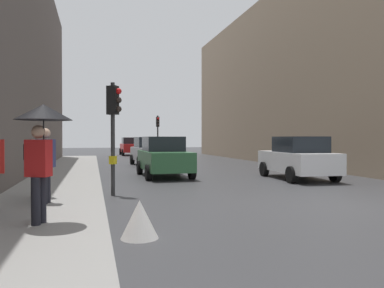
{
  "coord_description": "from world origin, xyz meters",
  "views": [
    {
      "loc": [
        -5.82,
        -8.36,
        1.7
      ],
      "look_at": [
        -1.3,
        9.08,
        1.42
      ],
      "focal_mm": 35.77,
      "sensor_mm": 36.0,
      "label": 1
    }
  ],
  "objects_px": {
    "traffic_light_near_right": "(114,118)",
    "warning_sign_triangle": "(140,219)",
    "car_green_estate": "(164,157)",
    "pedestrian_with_umbrella": "(42,130)",
    "pedestrian_with_grey_backpack": "(43,161)",
    "traffic_light_far_median": "(158,129)",
    "car_red_sedan": "(131,146)",
    "car_white_compact": "(298,158)",
    "car_silver_hatchback": "(150,151)",
    "pedestrian_with_black_backpack": "(39,159)"
  },
  "relations": [
    {
      "from": "traffic_light_near_right",
      "to": "warning_sign_triangle",
      "type": "relative_size",
      "value": 5.12
    },
    {
      "from": "traffic_light_near_right",
      "to": "car_green_estate",
      "type": "distance_m",
      "value": 5.85
    },
    {
      "from": "pedestrian_with_umbrella",
      "to": "warning_sign_triangle",
      "type": "bearing_deg",
      "value": -26.33
    },
    {
      "from": "car_green_estate",
      "to": "pedestrian_with_umbrella",
      "type": "distance_m",
      "value": 10.15
    },
    {
      "from": "pedestrian_with_grey_backpack",
      "to": "warning_sign_triangle",
      "type": "relative_size",
      "value": 2.72
    },
    {
      "from": "traffic_light_far_median",
      "to": "pedestrian_with_grey_backpack",
      "type": "distance_m",
      "value": 22.99
    },
    {
      "from": "pedestrian_with_umbrella",
      "to": "car_red_sedan",
      "type": "bearing_deg",
      "value": 81.72
    },
    {
      "from": "car_green_estate",
      "to": "pedestrian_with_grey_backpack",
      "type": "distance_m",
      "value": 8.14
    },
    {
      "from": "traffic_light_far_median",
      "to": "car_green_estate",
      "type": "bearing_deg",
      "value": -98.4
    },
    {
      "from": "car_red_sedan",
      "to": "pedestrian_with_grey_backpack",
      "type": "distance_m",
      "value": 29.04
    },
    {
      "from": "car_white_compact",
      "to": "car_silver_hatchback",
      "type": "bearing_deg",
      "value": 117.03
    },
    {
      "from": "traffic_light_far_median",
      "to": "car_silver_hatchback",
      "type": "distance_m",
      "value": 8.5
    },
    {
      "from": "car_white_compact",
      "to": "traffic_light_far_median",
      "type": "bearing_deg",
      "value": 99.51
    },
    {
      "from": "car_silver_hatchback",
      "to": "car_green_estate",
      "type": "relative_size",
      "value": 1.02
    },
    {
      "from": "traffic_light_far_median",
      "to": "car_green_estate",
      "type": "relative_size",
      "value": 0.85
    },
    {
      "from": "traffic_light_far_median",
      "to": "car_red_sedan",
      "type": "relative_size",
      "value": 0.85
    },
    {
      "from": "traffic_light_far_median",
      "to": "car_green_estate",
      "type": "height_order",
      "value": "traffic_light_far_median"
    },
    {
      "from": "traffic_light_near_right",
      "to": "pedestrian_with_black_backpack",
      "type": "xyz_separation_m",
      "value": [
        -1.93,
        -0.94,
        -1.13
      ]
    },
    {
      "from": "car_red_sedan",
      "to": "car_silver_hatchback",
      "type": "bearing_deg",
      "value": -90.9
    },
    {
      "from": "car_red_sedan",
      "to": "pedestrian_with_umbrella",
      "type": "distance_m",
      "value": 31.32
    },
    {
      "from": "car_white_compact",
      "to": "pedestrian_with_grey_backpack",
      "type": "xyz_separation_m",
      "value": [
        -9.31,
        -4.55,
        0.29
      ]
    },
    {
      "from": "traffic_light_near_right",
      "to": "warning_sign_triangle",
      "type": "xyz_separation_m",
      "value": [
        0.17,
        -5.01,
        -1.97
      ]
    },
    {
      "from": "traffic_light_far_median",
      "to": "pedestrian_with_black_backpack",
      "type": "height_order",
      "value": "traffic_light_far_median"
    },
    {
      "from": "pedestrian_with_grey_backpack",
      "to": "warning_sign_triangle",
      "type": "bearing_deg",
      "value": -58.93
    },
    {
      "from": "car_white_compact",
      "to": "car_red_sedan",
      "type": "xyz_separation_m",
      "value": [
        -4.54,
        24.1,
        0.0
      ]
    },
    {
      "from": "warning_sign_triangle",
      "to": "car_green_estate",
      "type": "bearing_deg",
      "value": 77.42
    },
    {
      "from": "car_green_estate",
      "to": "pedestrian_with_umbrella",
      "type": "xyz_separation_m",
      "value": [
        -3.9,
        -9.33,
        0.96
      ]
    },
    {
      "from": "traffic_light_far_median",
      "to": "car_green_estate",
      "type": "distance_m",
      "value": 15.29
    },
    {
      "from": "traffic_light_far_median",
      "to": "pedestrian_with_grey_backpack",
      "type": "relative_size",
      "value": 2.02
    },
    {
      "from": "car_red_sedan",
      "to": "pedestrian_with_black_backpack",
      "type": "distance_m",
      "value": 28.16
    },
    {
      "from": "traffic_light_far_median",
      "to": "car_red_sedan",
      "type": "bearing_deg",
      "value": 103.71
    },
    {
      "from": "car_green_estate",
      "to": "car_red_sedan",
      "type": "distance_m",
      "value": 21.66
    },
    {
      "from": "car_white_compact",
      "to": "pedestrian_with_grey_backpack",
      "type": "bearing_deg",
      "value": -153.94
    },
    {
      "from": "car_red_sedan",
      "to": "warning_sign_triangle",
      "type": "height_order",
      "value": "car_red_sedan"
    },
    {
      "from": "car_red_sedan",
      "to": "pedestrian_with_umbrella",
      "type": "bearing_deg",
      "value": -98.28
    },
    {
      "from": "traffic_light_far_median",
      "to": "pedestrian_with_umbrella",
      "type": "xyz_separation_m",
      "value": [
        -6.12,
        -24.37,
        -0.63
      ]
    },
    {
      "from": "pedestrian_with_umbrella",
      "to": "pedestrian_with_grey_backpack",
      "type": "bearing_deg",
      "value": 96.21
    },
    {
      "from": "car_white_compact",
      "to": "pedestrian_with_umbrella",
      "type": "xyz_separation_m",
      "value": [
        -9.05,
        -6.88,
        0.96
      ]
    },
    {
      "from": "traffic_light_far_median",
      "to": "pedestrian_with_black_backpack",
      "type": "xyz_separation_m",
      "value": [
        -6.59,
        -21.11,
        -1.31
      ]
    },
    {
      "from": "car_red_sedan",
      "to": "pedestrian_with_black_backpack",
      "type": "xyz_separation_m",
      "value": [
        -4.98,
        -27.71,
        0.29
      ]
    },
    {
      "from": "traffic_light_far_median",
      "to": "car_white_compact",
      "type": "bearing_deg",
      "value": -80.49
    },
    {
      "from": "traffic_light_near_right",
      "to": "warning_sign_triangle",
      "type": "height_order",
      "value": "traffic_light_near_right"
    },
    {
      "from": "car_silver_hatchback",
      "to": "pedestrian_with_umbrella",
      "type": "relative_size",
      "value": 2.0
    },
    {
      "from": "pedestrian_with_grey_backpack",
      "to": "car_white_compact",
      "type": "bearing_deg",
      "value": 26.06
    },
    {
      "from": "pedestrian_with_umbrella",
      "to": "pedestrian_with_black_backpack",
      "type": "distance_m",
      "value": 3.37
    },
    {
      "from": "traffic_light_near_right",
      "to": "car_white_compact",
      "type": "distance_m",
      "value": 8.17
    },
    {
      "from": "traffic_light_far_median",
      "to": "car_silver_hatchback",
      "type": "bearing_deg",
      "value": -102.75
    },
    {
      "from": "traffic_light_far_median",
      "to": "warning_sign_triangle",
      "type": "height_order",
      "value": "traffic_light_far_median"
    },
    {
      "from": "traffic_light_far_median",
      "to": "car_silver_hatchback",
      "type": "height_order",
      "value": "traffic_light_far_median"
    },
    {
      "from": "car_green_estate",
      "to": "warning_sign_triangle",
      "type": "height_order",
      "value": "car_green_estate"
    }
  ]
}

